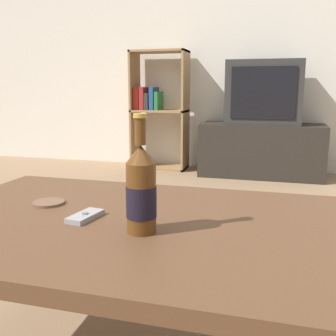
{
  "coord_description": "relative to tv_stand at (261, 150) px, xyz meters",
  "views": [
    {
      "loc": [
        0.36,
        -0.95,
        0.8
      ],
      "look_at": [
        0.04,
        0.22,
        0.55
      ],
      "focal_mm": 42.0,
      "sensor_mm": 36.0,
      "label": 1
    }
  ],
  "objects": [
    {
      "name": "bookshelf",
      "position": [
        -1.03,
        0.09,
        0.37
      ],
      "size": [
        0.54,
        0.3,
        1.15
      ],
      "color": "#99754C",
      "rests_on": "ground_plane"
    },
    {
      "name": "coaster",
      "position": [
        -0.53,
        -2.65,
        0.22
      ],
      "size": [
        0.1,
        0.1,
        0.01
      ],
      "color": "brown",
      "rests_on": "coffee_table"
    },
    {
      "name": "cell_phone",
      "position": [
        -0.36,
        -2.75,
        0.22
      ],
      "size": [
        0.07,
        0.12,
        0.02
      ],
      "rotation": [
        0.0,
        0.0,
        -0.16
      ],
      "color": "gray",
      "rests_on": "coffee_table"
    },
    {
      "name": "back_wall",
      "position": [
        -0.24,
        0.31,
        1.06
      ],
      "size": [
        8.0,
        0.05,
        2.6
      ],
      "color": "silver",
      "rests_on": "ground_plane"
    },
    {
      "name": "television",
      "position": [
        0.0,
        -0.0,
        0.52
      ],
      "size": [
        0.65,
        0.4,
        0.56
      ],
      "color": "#2D2D2D",
      "rests_on": "tv_stand"
    },
    {
      "name": "beer_bottle",
      "position": [
        -0.18,
        -2.8,
        0.32
      ],
      "size": [
        0.07,
        0.07,
        0.29
      ],
      "color": "#563314",
      "rests_on": "coffee_table"
    },
    {
      "name": "coffee_table",
      "position": [
        -0.24,
        -2.72,
        0.15
      ],
      "size": [
        1.2,
        0.78,
        0.45
      ],
      "color": "brown",
      "rests_on": "ground_plane"
    },
    {
      "name": "tv_stand",
      "position": [
        0.0,
        0.0,
        0.0
      ],
      "size": [
        1.1,
        0.46,
        0.48
      ],
      "color": "#28231E",
      "rests_on": "ground_plane"
    }
  ]
}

